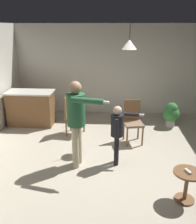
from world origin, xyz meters
TOP-DOWN VIEW (x-y plane):
  - ground at (0.00, 0.00)m, footprint 7.68×7.68m
  - wall_back at (0.00, 3.20)m, footprint 6.40×0.10m
  - kitchen_counter at (-2.45, 2.00)m, footprint 1.26×0.66m
  - side_table_by_couch at (0.98, -0.96)m, footprint 0.44×0.44m
  - person_adult at (-0.85, -0.04)m, footprint 0.79×0.60m
  - person_child at (-0.09, 0.08)m, footprint 0.63×0.35m
  - dining_chair_by_counter at (0.28, 1.11)m, footprint 0.49×0.49m
  - dining_chair_near_wall at (-1.21, 1.44)m, footprint 0.47×0.47m
  - potted_plant_corner at (1.39, 2.10)m, footprint 0.44×0.44m
  - spare_remote_on_table at (0.97, -0.97)m, footprint 0.08×0.13m
  - ceiling_light_pendant at (0.13, 1.07)m, footprint 0.32×0.32m

SIDE VIEW (x-z plane):
  - ground at x=0.00m, z-range 0.00..0.00m
  - side_table_by_couch at x=0.98m, z-range 0.07..0.59m
  - potted_plant_corner at x=1.39m, z-range 0.03..0.71m
  - kitchen_counter at x=-2.45m, z-range 0.00..0.95m
  - spare_remote_on_table at x=0.97m, z-range 0.52..0.56m
  - dining_chair_by_counter at x=0.28m, z-range 0.05..1.05m
  - dining_chair_near_wall at x=-1.21m, z-range 0.05..1.05m
  - person_child at x=-0.09m, z-range 0.15..1.35m
  - person_adult at x=-0.85m, z-range 0.20..1.90m
  - wall_back at x=0.00m, z-range 0.00..2.70m
  - ceiling_light_pendant at x=0.13m, z-range 1.98..2.53m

